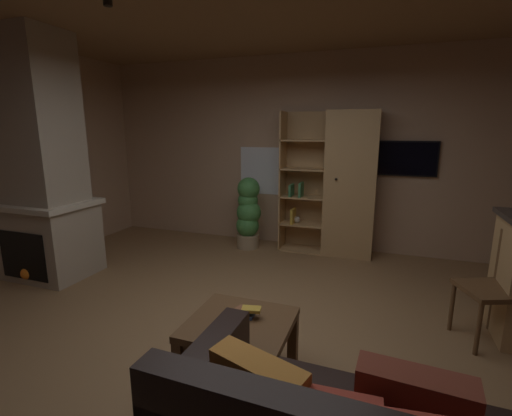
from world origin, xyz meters
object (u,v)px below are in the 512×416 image
at_px(potted_floor_plant, 248,212).
at_px(dining_chair, 501,282).
at_px(bookshelf_cabinet, 344,186).
at_px(stone_fireplace, 41,171).
at_px(table_book_1, 242,311).
at_px(table_book_2, 251,309).
at_px(wall_mounted_tv, 404,158).
at_px(table_book_0, 245,315).
at_px(coffee_table, 240,332).

bearing_deg(potted_floor_plant, dining_chair, -30.02).
bearing_deg(dining_chair, bookshelf_cabinet, 129.01).
distance_m(stone_fireplace, bookshelf_cabinet, 3.78).
bearing_deg(table_book_1, dining_chair, 29.98).
distance_m(table_book_2, wall_mounted_tv, 3.35).
bearing_deg(table_book_2, table_book_0, -179.84).
xyz_separation_m(bookshelf_cabinet, coffee_table, (-0.37, -2.92, -0.63)).
xyz_separation_m(coffee_table, table_book_0, (0.01, 0.07, 0.10)).
distance_m(bookshelf_cabinet, potted_floor_plant, 1.42).
bearing_deg(coffee_table, table_book_1, 96.50).
distance_m(table_book_0, potted_floor_plant, 2.85).
distance_m(coffee_table, potted_floor_plant, 2.91).
bearing_deg(table_book_1, wall_mounted_tv, 69.72).
distance_m(bookshelf_cabinet, table_book_1, 2.92).
relative_size(bookshelf_cabinet, table_book_0, 15.36).
bearing_deg(table_book_0, table_book_1, 175.20).
distance_m(table_book_0, dining_chair, 2.10).
distance_m(table_book_2, dining_chair, 2.06).
bearing_deg(dining_chair, stone_fireplace, -178.35).
relative_size(table_book_1, wall_mounted_tv, 0.13).
bearing_deg(table_book_1, table_book_0, -4.80).
bearing_deg(table_book_1, coffee_table, -83.50).
distance_m(potted_floor_plant, wall_mounted_tv, 2.28).
xyz_separation_m(coffee_table, dining_chair, (1.82, 1.12, 0.17)).
xyz_separation_m(table_book_0, table_book_1, (-0.02, 0.00, 0.03)).
relative_size(stone_fireplace, wall_mounted_tv, 3.35).
distance_m(stone_fireplace, table_book_1, 3.11).
height_order(stone_fireplace, table_book_1, stone_fireplace).
bearing_deg(bookshelf_cabinet, table_book_0, -97.17).
bearing_deg(coffee_table, table_book_0, 80.04).
height_order(table_book_2, dining_chair, dining_chair).
relative_size(stone_fireplace, potted_floor_plant, 2.64).
relative_size(coffee_table, table_book_1, 6.44).
relative_size(coffee_table, table_book_2, 5.30).
bearing_deg(wall_mounted_tv, table_book_0, -109.95).
bearing_deg(stone_fireplace, table_book_1, -17.87).
xyz_separation_m(bookshelf_cabinet, wall_mounted_tv, (0.75, 0.21, 0.38)).
height_order(stone_fireplace, table_book_0, stone_fireplace).
xyz_separation_m(table_book_1, dining_chair, (1.83, 1.06, 0.05)).
relative_size(coffee_table, potted_floor_plant, 0.66).
height_order(stone_fireplace, coffee_table, stone_fireplace).
xyz_separation_m(table_book_0, table_book_2, (0.05, 0.00, 0.05)).
bearing_deg(table_book_2, table_book_1, 178.77).
distance_m(table_book_0, wall_mounted_tv, 3.38).
xyz_separation_m(stone_fireplace, table_book_1, (2.86, -0.92, -0.78)).
bearing_deg(table_book_0, bookshelf_cabinet, 82.83).
bearing_deg(wall_mounted_tv, bookshelf_cabinet, -164.41).
height_order(potted_floor_plant, wall_mounted_tv, wall_mounted_tv).
bearing_deg(table_book_1, stone_fireplace, 162.13).
distance_m(table_book_0, table_book_1, 0.03).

